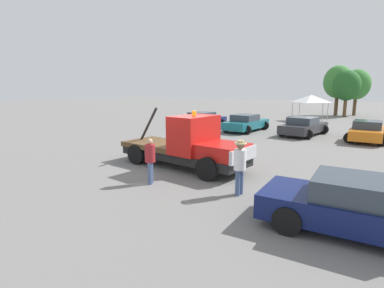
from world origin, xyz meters
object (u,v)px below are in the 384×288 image
(person_near_truck, at_px, (240,163))
(parked_car_charcoal, at_px, (303,126))
(tow_truck, at_px, (189,146))
(tree_right, at_px, (338,82))
(person_at_hood, at_px, (150,158))
(parked_car_teal, at_px, (246,123))
(tree_left, at_px, (347,86))
(parked_car_navy, at_px, (203,120))
(foreground_car, at_px, (371,209))
(parked_car_orange, at_px, (367,131))
(canopy_tent_white, at_px, (311,99))
(tree_center, at_px, (357,85))

(person_near_truck, relative_size, parked_car_charcoal, 0.36)
(tow_truck, height_order, tree_right, tree_right)
(person_at_hood, relative_size, parked_car_teal, 0.33)
(parked_car_charcoal, bearing_deg, tree_left, 6.19)
(parked_car_navy, bearing_deg, parked_car_charcoal, -84.02)
(foreground_car, relative_size, parked_car_navy, 1.06)
(parked_car_teal, xyz_separation_m, parked_car_orange, (8.40, -0.05, -0.00))
(parked_car_navy, relative_size, tree_left, 0.87)
(person_near_truck, height_order, tree_right, tree_right)
(person_at_hood, bearing_deg, canopy_tent_white, -117.86)
(person_near_truck, xyz_separation_m, tree_left, (-0.73, 31.91, 2.65))
(canopy_tent_white, bearing_deg, parked_car_navy, -122.25)
(parked_car_charcoal, height_order, canopy_tent_white, canopy_tent_white)
(canopy_tent_white, bearing_deg, tree_center, 71.97)
(parked_car_charcoal, bearing_deg, tow_truck, 179.35)
(person_near_truck, relative_size, tree_right, 0.29)
(parked_car_navy, xyz_separation_m, canopy_tent_white, (6.67, 10.57, 1.67))
(tow_truck, xyz_separation_m, parked_car_orange, (5.88, 11.87, -0.30))
(tree_center, distance_m, tree_right, 2.28)
(parked_car_orange, height_order, canopy_tent_white, canopy_tent_white)
(parked_car_charcoal, height_order, tree_center, tree_center)
(parked_car_teal, bearing_deg, canopy_tent_white, -10.47)
(parked_car_charcoal, height_order, tree_left, tree_left)
(parked_car_teal, xyz_separation_m, parked_car_charcoal, (4.38, 0.22, -0.00))
(parked_car_orange, height_order, tree_right, tree_right)
(person_near_truck, distance_m, parked_car_teal, 14.91)
(parked_car_navy, distance_m, tree_right, 21.17)
(tree_right, bearing_deg, tow_truck, -92.36)
(parked_car_charcoal, bearing_deg, person_at_hood, -179.01)
(parked_car_teal, height_order, tree_center, tree_center)
(tree_center, bearing_deg, person_at_hood, -95.27)
(foreground_car, bearing_deg, tow_truck, 155.72)
(parked_car_navy, relative_size, tree_right, 0.77)
(tow_truck, xyz_separation_m, tree_left, (2.45, 30.06, 2.74))
(tow_truck, distance_m, parked_car_teal, 12.19)
(parked_car_teal, relative_size, tree_right, 0.79)
(parked_car_orange, bearing_deg, person_near_truck, 168.19)
(parked_car_navy, xyz_separation_m, parked_car_teal, (4.08, -0.13, 0.00))
(parked_car_charcoal, xyz_separation_m, tree_center, (1.41, 20.33, 3.18))
(tow_truck, height_order, canopy_tent_white, canopy_tent_white)
(tree_left, bearing_deg, person_at_hood, -94.23)
(person_near_truck, xyz_separation_m, person_at_hood, (-3.13, -0.67, -0.10))
(parked_car_charcoal, bearing_deg, person_near_truck, -166.56)
(person_near_truck, xyz_separation_m, parked_car_teal, (-5.70, 13.77, -0.39))
(foreground_car, relative_size, canopy_tent_white, 1.69)
(foreground_car, bearing_deg, person_near_truck, 164.09)
(parked_car_navy, relative_size, parked_car_teal, 0.97)
(foreground_car, height_order, person_near_truck, person_near_truck)
(person_at_hood, relative_size, canopy_tent_white, 0.55)
(person_at_hood, xyz_separation_m, parked_car_charcoal, (1.82, 14.66, -0.29))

